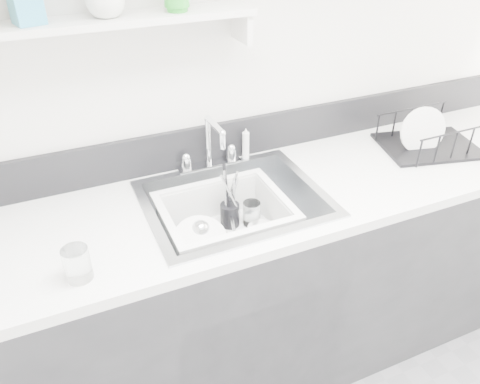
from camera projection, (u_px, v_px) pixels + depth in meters
name	position (u px, v px, depth m)	size (l,w,h in m)	color
room_shell	(460.00, 36.00, 0.65)	(3.50, 3.00, 2.60)	silver
counter_run	(235.00, 292.00, 1.93)	(3.20, 0.62, 0.92)	#252528
backsplash	(205.00, 144.00, 1.86)	(3.20, 0.02, 0.16)	black
sink	(235.00, 219.00, 1.73)	(0.64, 0.52, 0.20)	silver
faucet	(210.00, 155.00, 1.84)	(0.26, 0.18, 0.23)	silver
side_sprayer	(246.00, 144.00, 1.89)	(0.03, 0.03, 0.14)	silver
wall_shelf	(97.00, 24.00, 1.42)	(1.00, 0.16, 0.12)	silver
wash_tub	(225.00, 224.00, 1.69)	(0.45, 0.37, 0.17)	silver
plate_stack	(203.00, 243.00, 1.67)	(0.23, 0.22, 0.09)	white
utensil_cup	(230.00, 213.00, 1.78)	(0.07, 0.07, 0.25)	black
ladle	(220.00, 232.00, 1.70)	(0.27, 0.10, 0.08)	silver
tumbler_in_tub	(252.00, 213.00, 1.79)	(0.07, 0.07, 0.10)	white
tumbler_counter	(77.00, 264.00, 1.31)	(0.07, 0.07, 0.10)	white
dish_rack	(431.00, 133.00, 1.98)	(0.40, 0.30, 0.14)	black
bowl_small	(262.00, 231.00, 1.75)	(0.11, 0.11, 0.03)	white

